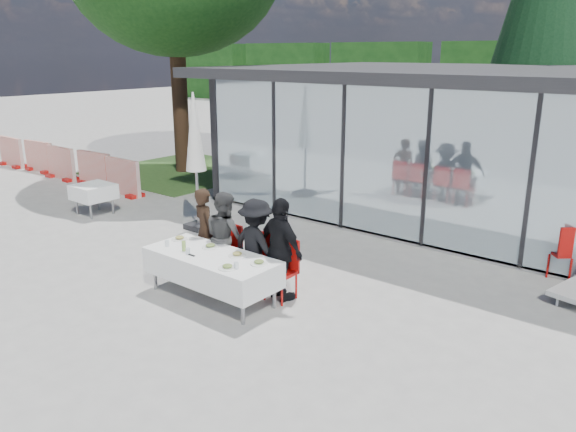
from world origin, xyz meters
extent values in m
plane|color=#A29F99|center=(0.00, 0.00, 0.00)|extent=(90.00, 90.00, 0.00)
cube|color=gray|center=(2.00, 8.00, 0.05)|extent=(14.00, 8.00, 0.10)
cube|color=black|center=(-4.90, 8.00, 1.60)|extent=(0.20, 8.00, 3.20)
cube|color=silver|center=(2.00, 4.03, 1.60)|extent=(13.60, 0.06, 3.10)
cube|color=#2D2D30|center=(2.00, 7.60, 3.32)|extent=(14.80, 8.80, 0.24)
cube|color=#262628|center=(-4.80, 4.03, 1.60)|extent=(0.08, 0.10, 3.10)
cube|color=#262628|center=(-2.86, 4.03, 1.60)|extent=(0.08, 0.10, 3.10)
cube|color=#262628|center=(-0.91, 4.03, 1.60)|extent=(0.08, 0.10, 3.10)
cube|color=#262628|center=(1.03, 4.03, 1.60)|extent=(0.08, 0.10, 3.10)
cube|color=#262628|center=(2.97, 4.03, 1.60)|extent=(0.08, 0.10, 3.10)
cube|color=#B00E0B|center=(-0.50, 6.50, 0.45)|extent=(0.45, 0.45, 0.90)
cube|color=#B00E0B|center=(1.00, 7.00, 0.45)|extent=(0.45, 0.45, 0.90)
cube|color=#123611|center=(-30.00, 28.00, 2.20)|extent=(6.50, 2.00, 4.40)
cube|color=#123611|center=(-22.00, 28.00, 2.20)|extent=(6.50, 2.00, 4.40)
cube|color=#123611|center=(-14.00, 28.00, 2.20)|extent=(6.50, 2.00, 4.40)
cube|color=#123611|center=(-6.00, 28.00, 2.20)|extent=(6.50, 2.00, 4.40)
cube|color=white|center=(-0.48, -0.33, 0.54)|extent=(2.26, 0.96, 0.42)
cylinder|color=gray|center=(-1.48, -0.68, 0.35)|extent=(0.06, 0.06, 0.71)
cylinder|color=gray|center=(0.52, -0.68, 0.35)|extent=(0.06, 0.06, 0.71)
cylinder|color=gray|center=(-1.48, 0.02, 0.35)|extent=(0.06, 0.06, 0.71)
cylinder|color=gray|center=(0.52, 0.02, 0.35)|extent=(0.06, 0.06, 0.71)
imported|color=black|center=(-1.34, 0.35, 0.78)|extent=(0.72, 0.72, 1.56)
cube|color=#B00E0B|center=(-1.34, 0.33, 0.45)|extent=(0.44, 0.44, 0.05)
cube|color=#B00E0B|center=(-1.34, 0.53, 0.70)|extent=(0.44, 0.04, 0.55)
cylinder|color=#B00E0B|center=(-1.52, 0.15, 0.21)|extent=(0.04, 0.04, 0.43)
cylinder|color=#B00E0B|center=(-1.16, 0.15, 0.21)|extent=(0.04, 0.04, 0.43)
cylinder|color=#B00E0B|center=(-1.52, 0.51, 0.21)|extent=(0.04, 0.04, 0.43)
cylinder|color=#B00E0B|center=(-1.16, 0.51, 0.21)|extent=(0.04, 0.04, 0.43)
imported|color=#474747|center=(-0.84, 0.35, 0.79)|extent=(0.96, 0.96, 1.57)
cube|color=#B00E0B|center=(-0.84, 0.33, 0.45)|extent=(0.44, 0.44, 0.05)
cube|color=#B00E0B|center=(-0.84, 0.53, 0.70)|extent=(0.44, 0.04, 0.55)
cylinder|color=#B00E0B|center=(-1.02, 0.15, 0.21)|extent=(0.04, 0.04, 0.43)
cylinder|color=#B00E0B|center=(-0.66, 0.15, 0.21)|extent=(0.04, 0.04, 0.43)
cylinder|color=#B00E0B|center=(-1.02, 0.51, 0.21)|extent=(0.04, 0.04, 0.43)
cylinder|color=#B00E0B|center=(-0.66, 0.51, 0.21)|extent=(0.04, 0.04, 0.43)
imported|color=black|center=(-0.13, 0.35, 0.78)|extent=(1.13, 1.13, 1.56)
cube|color=#B00E0B|center=(-0.13, 0.33, 0.45)|extent=(0.44, 0.44, 0.05)
cube|color=#B00E0B|center=(-0.13, 0.53, 0.70)|extent=(0.44, 0.04, 0.55)
cylinder|color=#B00E0B|center=(-0.31, 0.15, 0.21)|extent=(0.04, 0.04, 0.43)
cylinder|color=#B00E0B|center=(0.05, 0.15, 0.21)|extent=(0.04, 0.04, 0.43)
cylinder|color=#B00E0B|center=(-0.31, 0.51, 0.21)|extent=(0.04, 0.04, 0.43)
cylinder|color=#B00E0B|center=(0.05, 0.51, 0.21)|extent=(0.04, 0.04, 0.43)
imported|color=black|center=(0.38, 0.35, 0.83)|extent=(1.16, 1.16, 1.67)
cube|color=#B00E0B|center=(0.38, 0.33, 0.45)|extent=(0.44, 0.44, 0.05)
cube|color=#B00E0B|center=(0.38, 0.53, 0.70)|extent=(0.44, 0.04, 0.55)
cylinder|color=#B00E0B|center=(0.20, 0.15, 0.21)|extent=(0.04, 0.04, 0.43)
cylinder|color=#B00E0B|center=(0.56, 0.15, 0.21)|extent=(0.04, 0.04, 0.43)
cylinder|color=#B00E0B|center=(0.20, 0.51, 0.21)|extent=(0.04, 0.04, 0.43)
cylinder|color=#B00E0B|center=(0.56, 0.51, 0.21)|extent=(0.04, 0.04, 0.43)
cylinder|color=white|center=(-1.42, -0.17, 0.76)|extent=(0.28, 0.28, 0.01)
ellipsoid|color=tan|center=(-1.42, -0.17, 0.79)|extent=(0.15, 0.15, 0.05)
cylinder|color=white|center=(-0.72, -0.12, 0.76)|extent=(0.28, 0.28, 0.01)
ellipsoid|color=#386827|center=(-0.72, -0.12, 0.79)|extent=(0.15, 0.15, 0.05)
cylinder|color=white|center=(-0.11, -0.12, 0.76)|extent=(0.28, 0.28, 0.01)
ellipsoid|color=tan|center=(-0.11, -0.12, 0.79)|extent=(0.15, 0.15, 0.05)
cylinder|color=white|center=(0.39, -0.17, 0.76)|extent=(0.28, 0.28, 0.01)
ellipsoid|color=#386827|center=(0.39, -0.17, 0.79)|extent=(0.15, 0.15, 0.05)
cylinder|color=white|center=(0.14, -0.59, 0.76)|extent=(0.28, 0.28, 0.01)
ellipsoid|color=#386827|center=(0.14, -0.59, 0.79)|extent=(0.15, 0.15, 0.05)
cylinder|color=#81AA46|center=(-0.93, -0.49, 0.83)|extent=(0.06, 0.06, 0.17)
cylinder|color=silver|center=(-0.77, -0.55, 0.80)|extent=(0.07, 0.07, 0.10)
cylinder|color=silver|center=(0.25, -0.52, 0.80)|extent=(0.07, 0.07, 0.10)
cylinder|color=silver|center=(-1.32, -0.52, 0.80)|extent=(0.07, 0.07, 0.10)
cube|color=black|center=(-0.68, -0.56, 0.76)|extent=(0.14, 0.03, 0.01)
cube|color=white|center=(-6.25, 1.25, 0.56)|extent=(0.86, 0.86, 0.36)
cylinder|color=gray|center=(-6.55, 0.95, 0.36)|extent=(0.05, 0.05, 0.72)
cylinder|color=gray|center=(-5.95, 0.95, 0.36)|extent=(0.05, 0.05, 0.72)
cylinder|color=gray|center=(-6.55, 1.55, 0.36)|extent=(0.05, 0.05, 0.72)
cylinder|color=gray|center=(-5.95, 1.55, 0.36)|extent=(0.05, 0.05, 0.72)
cube|color=#B00E0B|center=(3.63, 4.14, 0.45)|extent=(0.62, 0.62, 0.05)
cube|color=#B00E0B|center=(3.76, 3.99, 0.70)|extent=(0.35, 0.32, 0.55)
cylinder|color=#B00E0B|center=(3.45, 3.96, 0.21)|extent=(0.04, 0.04, 0.43)
cylinder|color=#B00E0B|center=(3.81, 3.96, 0.21)|extent=(0.04, 0.04, 0.43)
cylinder|color=#B00E0B|center=(3.45, 4.32, 0.21)|extent=(0.04, 0.04, 0.43)
cylinder|color=#B00E0B|center=(3.81, 4.32, 0.21)|extent=(0.04, 0.04, 0.43)
cube|color=black|center=(-3.41, 2.04, 0.06)|extent=(0.50, 0.50, 0.12)
cylinder|color=gray|center=(-3.41, 2.04, 1.35)|extent=(0.06, 0.06, 2.70)
cone|color=white|center=(-3.41, 2.04, 2.16)|extent=(0.44, 0.44, 1.67)
cube|color=red|center=(-7.35, 2.85, 0.50)|extent=(1.40, 0.12, 1.00)
cube|color=#B00E0B|center=(-7.85, 2.85, 0.05)|extent=(0.30, 0.45, 0.10)
cube|color=#B00E0B|center=(-6.85, 2.85, 0.05)|extent=(0.30, 0.45, 0.10)
cube|color=red|center=(-8.95, 3.00, 0.50)|extent=(1.40, 0.22, 1.00)
cube|color=#B00E0B|center=(-9.45, 3.00, 0.05)|extent=(0.30, 0.45, 0.10)
cube|color=#B00E0B|center=(-8.45, 3.00, 0.05)|extent=(0.30, 0.45, 0.10)
cube|color=red|center=(-10.55, 2.85, 0.50)|extent=(1.40, 0.12, 1.00)
cube|color=#B00E0B|center=(-11.05, 2.85, 0.05)|extent=(0.30, 0.45, 0.10)
cube|color=#B00E0B|center=(-10.05, 2.85, 0.05)|extent=(0.30, 0.45, 0.10)
cube|color=red|center=(-12.15, 3.00, 0.50)|extent=(1.40, 0.22, 1.00)
cube|color=#B00E0B|center=(-12.65, 3.00, 0.05)|extent=(0.30, 0.45, 0.10)
cube|color=#B00E0B|center=(-11.65, 3.00, 0.05)|extent=(0.30, 0.45, 0.10)
cube|color=red|center=(-13.75, 2.85, 0.50)|extent=(1.40, 0.12, 1.00)
cube|color=#B00E0B|center=(-14.25, 2.85, 0.05)|extent=(0.30, 0.45, 0.10)
cube|color=#B00E0B|center=(-13.25, 2.85, 0.05)|extent=(0.30, 0.45, 0.10)
cylinder|color=silver|center=(3.90, 2.85, 0.07)|extent=(0.04, 0.04, 0.14)
cylinder|color=silver|center=(3.90, 3.95, 0.07)|extent=(0.04, 0.04, 0.14)
cylinder|color=#382316|center=(-8.50, 6.00, 2.20)|extent=(0.50, 0.50, 4.40)
cylinder|color=#382316|center=(0.50, 13.00, 1.00)|extent=(0.44, 0.44, 2.00)
cube|color=#385926|center=(-8.50, 6.00, 0.01)|extent=(5.00, 5.00, 0.02)
camera|label=1|loc=(5.67, -6.01, 3.82)|focal=35.00mm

